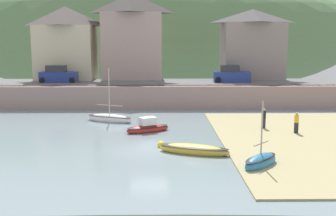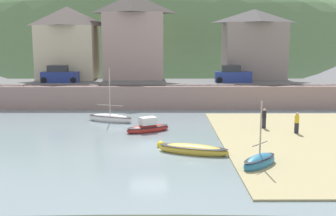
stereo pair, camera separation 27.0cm
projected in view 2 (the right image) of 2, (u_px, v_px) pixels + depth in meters
ground at (172, 203)px, 17.64m from camera, size 48.00×41.00×0.61m
quay_seawall at (155, 95)px, 44.15m from camera, size 48.00×9.40×2.40m
hillside_backdrop at (156, 35)px, 80.25m from camera, size 80.00×44.00×23.80m
waterfront_building_left at (68, 42)px, 50.80m from camera, size 7.19×6.01×8.81m
waterfront_building_centre at (134, 36)px, 50.73m from camera, size 7.48×5.57×10.38m
waterfront_building_right at (254, 44)px, 50.98m from camera, size 7.56×5.87×8.51m
sailboat_tall_mast at (148, 128)px, 32.37m from camera, size 3.75×2.76×1.32m
dinghy_open_wooden at (110, 118)px, 36.42m from camera, size 4.41×2.58×4.89m
sailboat_nearest_shore at (260, 162)px, 23.15m from camera, size 2.74×2.85×3.99m
sailboat_blue_trim at (193, 150)px, 26.05m from camera, size 4.71×2.65×0.78m
parked_car_near_slipway at (60, 75)px, 46.95m from camera, size 4.12×1.82×1.95m
parked_car_by_wall at (233, 75)px, 47.08m from camera, size 4.19×1.93×1.95m
person_on_slipway at (264, 117)px, 33.06m from camera, size 0.34×0.34×1.62m
person_near_water at (297, 122)px, 31.23m from camera, size 0.34×0.34×1.62m
mooring_buoy at (161, 145)px, 27.67m from camera, size 0.52×0.52×0.52m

